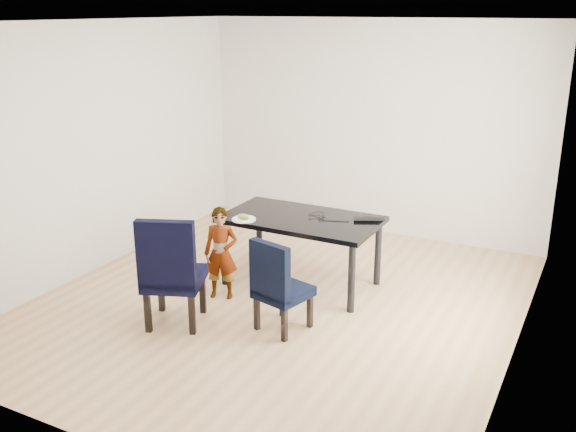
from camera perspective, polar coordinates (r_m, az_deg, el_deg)
The scene contains 14 objects.
floor at distance 6.49m, azimuth -0.82°, elevation -7.68°, with size 4.50×5.00×0.01m, color tan.
ceiling at distance 5.85m, azimuth -0.94°, elevation 16.98°, with size 4.50×5.00×0.01m, color white.
wall_back at distance 8.27m, azimuth 7.43°, elevation 7.71°, with size 4.50×0.01×2.70m, color silver.
wall_front at distance 4.10m, azimuth -17.69°, elevation -3.77°, with size 4.50×0.01×2.70m, color white.
wall_left at distance 7.34m, azimuth -16.66°, elevation 5.80°, with size 0.01×5.00×2.70m, color silver.
wall_right at distance 5.38m, azimuth 20.80°, elevation 1.05°, with size 0.01×5.00×2.70m, color silver.
dining_table at distance 6.75m, azimuth 1.17°, elevation -3.13°, with size 1.60×0.90×0.75m, color black.
chair_left at distance 5.98m, azimuth -10.10°, elevation -4.65°, with size 0.52×0.54×1.07m, color black.
chair_right at distance 5.81m, azimuth -0.41°, elevation -6.06°, with size 0.42×0.44×0.88m, color black.
child at distance 6.46m, azimuth -5.98°, elevation -3.32°, with size 0.35×0.23×0.95m, color orange.
plate at distance 6.55m, azimuth -3.95°, elevation -0.29°, with size 0.25×0.25×0.01m, color white.
sandwich at distance 6.52m, azimuth -3.97°, elevation -0.05°, with size 0.14×0.07×0.06m, color olive.
laptop at distance 6.60m, azimuth 7.19°, elevation -0.20°, with size 0.31×0.20×0.02m, color black.
cable_tangle at distance 6.56m, azimuth 2.53°, elevation -0.26°, with size 0.16×0.16×0.01m, color black.
Camera 1 is at (2.77, -5.15, 2.82)m, focal length 40.00 mm.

